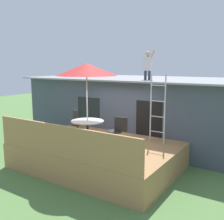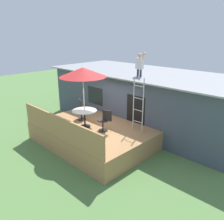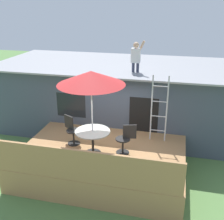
{
  "view_description": "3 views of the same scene",
  "coord_description": "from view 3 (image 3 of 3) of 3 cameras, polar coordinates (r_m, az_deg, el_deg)",
  "views": [
    {
      "loc": [
        4.84,
        -6.68,
        3.28
      ],
      "look_at": [
        -0.18,
        1.1,
        1.69
      ],
      "focal_mm": 42.17,
      "sensor_mm": 36.0,
      "label": 1
    },
    {
      "loc": [
        7.01,
        -6.06,
        4.65
      ],
      "look_at": [
        0.43,
        0.72,
        1.47
      ],
      "focal_mm": 37.05,
      "sensor_mm": 36.0,
      "label": 2
    },
    {
      "loc": [
        2.11,
        -7.39,
        5.13
      ],
      "look_at": [
        0.03,
        1.1,
        1.7
      ],
      "focal_mm": 45.21,
      "sensor_mm": 36.0,
      "label": 3
    }
  ],
  "objects": [
    {
      "name": "ground_plane",
      "position": [
        9.24,
        -1.87,
        -12.34
      ],
      "size": [
        40.0,
        40.0,
        0.0
      ],
      "primitive_type": "plane",
      "color": "#567F42"
    },
    {
      "name": "house",
      "position": [
        11.8,
        2.71,
        2.81
      ],
      "size": [
        10.5,
        4.5,
        2.73
      ],
      "color": "#424C5B",
      "rests_on": "ground"
    },
    {
      "name": "deck",
      "position": [
        9.02,
        -1.9,
        -10.23
      ],
      "size": [
        5.01,
        3.49,
        0.8
      ],
      "primitive_type": "cube",
      "color": "#A87A4C",
      "rests_on": "ground"
    },
    {
      "name": "deck_railing",
      "position": [
        7.21,
        -5.67,
        -11.31
      ],
      "size": [
        4.91,
        0.08,
        0.9
      ],
      "primitive_type": "cube",
      "color": "#A87A4C",
      "rests_on": "deck"
    },
    {
      "name": "patio_table",
      "position": [
        8.37,
        -3.93,
        -5.24
      ],
      "size": [
        1.04,
        1.04,
        0.74
      ],
      "color": "black",
      "rests_on": "deck"
    },
    {
      "name": "patio_umbrella",
      "position": [
        7.74,
        -4.26,
        6.49
      ],
      "size": [
        1.9,
        1.9,
        2.54
      ],
      "color": "silver",
      "rests_on": "deck"
    },
    {
      "name": "step_ladder",
      "position": [
        9.06,
        9.5,
        0.19
      ],
      "size": [
        0.52,
        0.04,
        2.2
      ],
      "color": "silver",
      "rests_on": "deck"
    },
    {
      "name": "person_figure",
      "position": [
        10.02,
        4.9,
        11.03
      ],
      "size": [
        0.47,
        0.2,
        1.11
      ],
      "color": "#33384C",
      "rests_on": "house"
    },
    {
      "name": "patio_chair_left",
      "position": [
        9.09,
        -8.13,
        -4.06
      ],
      "size": [
        0.58,
        0.44,
        0.92
      ],
      "rotation": [
        0.0,
        0.0,
        -0.51
      ],
      "color": "black",
      "rests_on": "deck"
    },
    {
      "name": "patio_chair_right",
      "position": [
        8.45,
        2.69,
        -5.91
      ],
      "size": [
        0.61,
        0.44,
        0.92
      ],
      "rotation": [
        0.0,
        0.0,
        -2.86
      ],
      "color": "black",
      "rests_on": "deck"
    }
  ]
}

